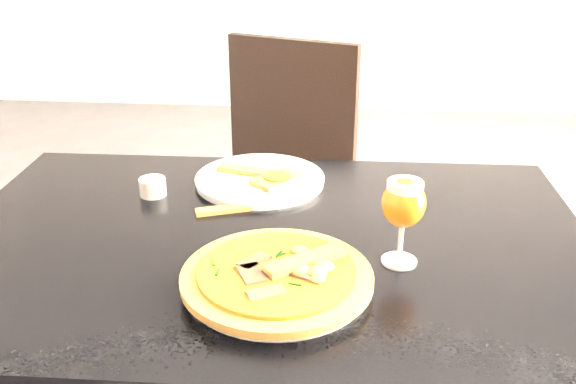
# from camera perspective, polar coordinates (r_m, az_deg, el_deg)

# --- Properties ---
(dining_table) EXTENTS (1.21, 0.82, 0.75)m
(dining_table) POSITION_cam_1_polar(r_m,az_deg,el_deg) (1.24, -1.71, -7.78)
(dining_table) COLOR black
(dining_table) RESTS_ON ground
(chair_far) EXTENTS (0.56, 0.56, 0.95)m
(chair_far) POSITION_cam_1_polar(r_m,az_deg,el_deg) (1.96, -1.17, 0.45)
(chair_far) COLOR black
(chair_far) RESTS_ON ground
(plate_main) EXTENTS (0.32, 0.32, 0.02)m
(plate_main) POSITION_cam_1_polar(r_m,az_deg,el_deg) (1.05, -0.97, -7.99)
(plate_main) COLOR white
(plate_main) RESTS_ON dining_table
(pizza) EXTENTS (0.31, 0.31, 0.03)m
(pizza) POSITION_cam_1_polar(r_m,az_deg,el_deg) (1.03, -0.95, -7.35)
(pizza) COLOR olive
(pizza) RESTS_ON plate_main
(plate_second) EXTENTS (0.31, 0.31, 0.02)m
(plate_second) POSITION_cam_1_polar(r_m,az_deg,el_deg) (1.42, -2.51, 1.10)
(plate_second) COLOR white
(plate_second) RESTS_ON dining_table
(crust_scraps) EXTENTS (0.20, 0.14, 0.02)m
(crust_scraps) POSITION_cam_1_polar(r_m,az_deg,el_deg) (1.40, -1.91, 1.43)
(crust_scraps) COLOR olive
(crust_scraps) RESTS_ON plate_second
(loose_crust) EXTENTS (0.11, 0.06, 0.01)m
(loose_crust) POSITION_cam_1_polar(r_m,az_deg,el_deg) (1.29, -5.77, -1.57)
(loose_crust) COLOR olive
(loose_crust) RESTS_ON dining_table
(sauce_cup) EXTENTS (0.06, 0.06, 0.04)m
(sauce_cup) POSITION_cam_1_polar(r_m,az_deg,el_deg) (1.38, -11.95, 0.52)
(sauce_cup) COLOR beige
(sauce_cup) RESTS_ON dining_table
(beer_glass) EXTENTS (0.07, 0.07, 0.16)m
(beer_glass) POSITION_cam_1_polar(r_m,az_deg,el_deg) (1.08, 10.25, -1.03)
(beer_glass) COLOR #B9BFC2
(beer_glass) RESTS_ON dining_table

